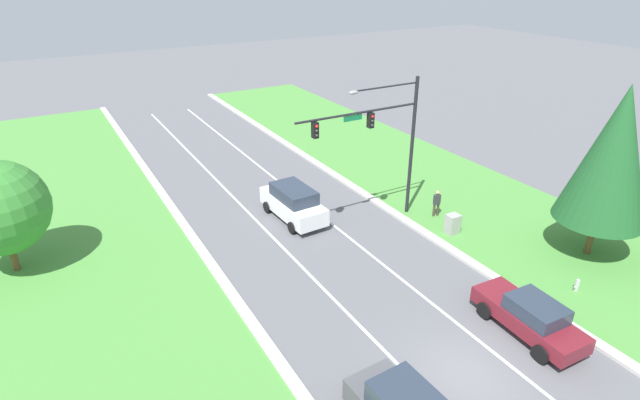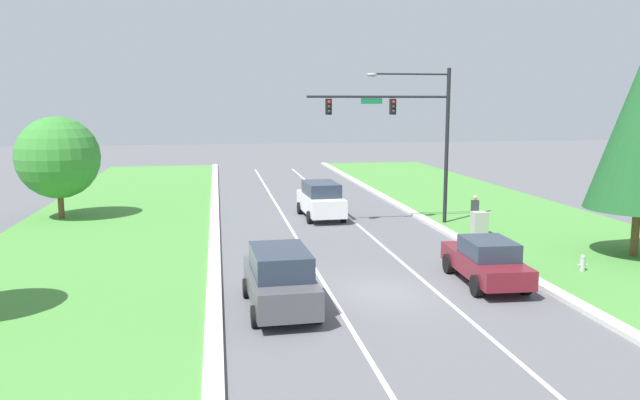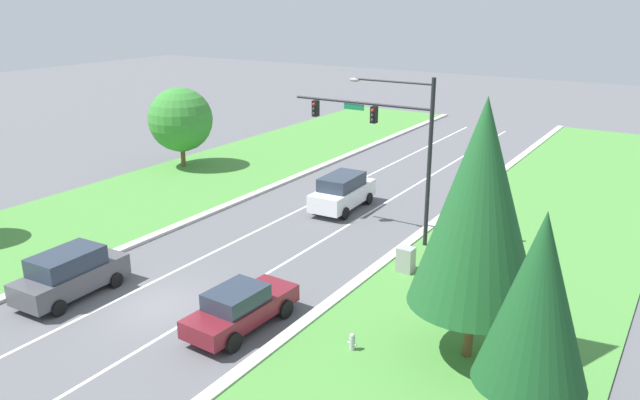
{
  "view_description": "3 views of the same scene",
  "coord_description": "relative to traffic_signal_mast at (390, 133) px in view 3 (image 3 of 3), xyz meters",
  "views": [
    {
      "loc": [
        -11.43,
        -9.11,
        13.69
      ],
      "look_at": [
        0.63,
        11.7,
        2.08
      ],
      "focal_mm": 28.0,
      "sensor_mm": 36.0,
      "label": 1
    },
    {
      "loc": [
        -5.44,
        -19.69,
        6.32
      ],
      "look_at": [
        -0.26,
        11.53,
        1.42
      ],
      "focal_mm": 35.0,
      "sensor_mm": 36.0,
      "label": 2
    },
    {
      "loc": [
        17.04,
        -15.17,
        11.57
      ],
      "look_at": [
        1.71,
        9.24,
        2.13
      ],
      "focal_mm": 35.0,
      "sensor_mm": 36.0,
      "label": 3
    }
  ],
  "objects": [
    {
      "name": "ground_plane",
      "position": [
        -4.33,
        -11.32,
        -5.39
      ],
      "size": [
        160.0,
        160.0,
        0.0
      ],
      "primitive_type": "plane",
      "color": "#5B5B60"
    },
    {
      "name": "pedestrian",
      "position": [
        3.21,
        -1.29,
        -4.45
      ],
      "size": [
        0.41,
        0.29,
        1.69
      ],
      "rotation": [
        0.0,
        0.0,
        2.95
      ],
      "color": "#42382D",
      "rests_on": "ground_plane"
    },
    {
      "name": "curb_strip_right",
      "position": [
        1.32,
        -11.32,
        -5.32
      ],
      "size": [
        0.5,
        90.0,
        0.15
      ],
      "color": "beige",
      "rests_on": "ground_plane"
    },
    {
      "name": "conifer_far_right_tree",
      "position": [
        7.16,
        -8.34,
        0.03
      ],
      "size": [
        4.21,
        4.21,
        8.8
      ],
      "color": "brown",
      "rests_on": "ground_plane"
    },
    {
      "name": "burgundy_sedan",
      "position": [
        -0.5,
        -10.88,
        -4.55
      ],
      "size": [
        2.1,
        4.77,
        1.64
      ],
      "rotation": [
        0.0,
        0.0,
        -0.05
      ],
      "color": "maroon",
      "rests_on": "ground_plane"
    },
    {
      "name": "lane_stripe_inner_right",
      "position": [
        -2.53,
        -11.32,
        -5.39
      ],
      "size": [
        0.14,
        81.0,
        0.01
      ],
      "color": "white",
      "rests_on": "ground_plane"
    },
    {
      "name": "grass_verge_right",
      "position": [
        6.57,
        -11.32,
        -5.35
      ],
      "size": [
        10.0,
        90.0,
        0.08
      ],
      "color": "#4C8E3D",
      "rests_on": "ground_plane"
    },
    {
      "name": "traffic_signal_mast",
      "position": [
        0.0,
        0.0,
        0.0
      ],
      "size": [
        7.48,
        0.41,
        8.13
      ],
      "color": "black",
      "rests_on": "ground_plane"
    },
    {
      "name": "curb_strip_left",
      "position": [
        -9.98,
        -11.32,
        -5.32
      ],
      "size": [
        0.5,
        90.0,
        0.15
      ],
      "color": "beige",
      "rests_on": "ground_plane"
    },
    {
      "name": "graphite_suv",
      "position": [
        -7.94,
        -12.49,
        -4.41
      ],
      "size": [
        2.19,
        4.63,
        1.93
      ],
      "rotation": [
        0.0,
        0.0,
        0.04
      ],
      "color": "#4C4C51",
      "rests_on": "ground_plane"
    },
    {
      "name": "white_suv",
      "position": [
        -4.13,
        2.72,
        -4.35
      ],
      "size": [
        2.23,
        4.94,
        2.02
      ],
      "rotation": [
        0.0,
        0.0,
        0.04
      ],
      "color": "white",
      "rests_on": "ground_plane"
    },
    {
      "name": "conifer_near_right_tree",
      "position": [
        9.89,
        -11.85,
        -1.0
      ],
      "size": [
        2.93,
        2.93,
        6.75
      ],
      "color": "brown",
      "rests_on": "ground_plane"
    },
    {
      "name": "oak_far_left_tree",
      "position": [
        -18.29,
        4.64,
        -1.97
      ],
      "size": [
        4.46,
        4.46,
        5.65
      ],
      "color": "brown",
      "rests_on": "ground_plane"
    },
    {
      "name": "fire_hydrant",
      "position": [
        3.73,
        -10.12,
        -5.05
      ],
      "size": [
        0.34,
        0.2,
        0.7
      ],
      "color": "#B7B7BC",
      "rests_on": "ground_plane"
    },
    {
      "name": "lane_stripe_inner_left",
      "position": [
        -6.13,
        -11.32,
        -5.39
      ],
      "size": [
        0.14,
        81.0,
        0.01
      ],
      "color": "white",
      "rests_on": "ground_plane"
    },
    {
      "name": "utility_cabinet",
      "position": [
        2.58,
        -3.31,
        -4.79
      ],
      "size": [
        0.7,
        0.6,
        1.19
      ],
      "color": "#9E9E99",
      "rests_on": "ground_plane"
    }
  ]
}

